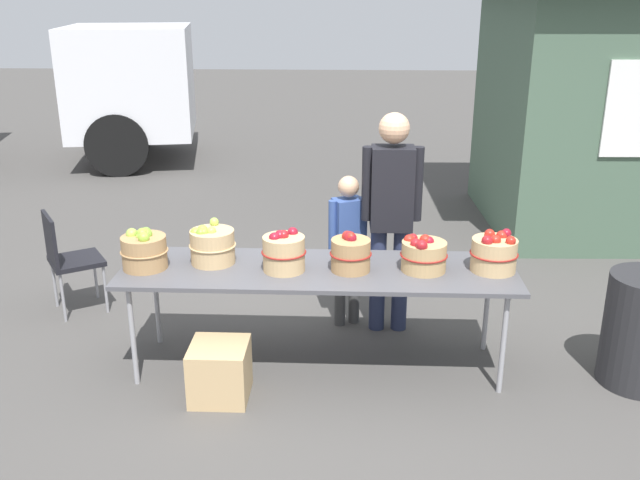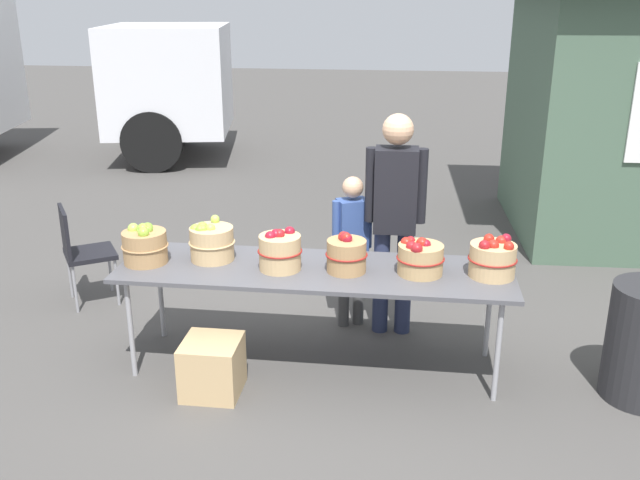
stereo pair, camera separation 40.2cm
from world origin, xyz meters
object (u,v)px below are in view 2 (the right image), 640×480
at_px(apple_basket_green_0, 145,245).
at_px(apple_basket_red_1, 346,254).
at_px(apple_basket_red_3, 493,259).
at_px(apple_basket_red_0, 280,251).
at_px(vendor_adult, 395,209).
at_px(produce_crate, 212,367).
at_px(child_customer, 352,240).
at_px(apple_basket_green_1, 211,242).
at_px(market_table, 314,273).
at_px(folding_chair, 81,247).
at_px(apple_basket_red_2, 420,257).

bearing_deg(apple_basket_green_0, apple_basket_red_1, 0.65).
bearing_deg(apple_basket_red_3, apple_basket_red_0, -177.65).
bearing_deg(vendor_adult, produce_crate, 41.78).
height_order(apple_basket_green_0, child_customer, child_customer).
distance_m(apple_basket_green_1, vendor_adult, 1.38).
relative_size(market_table, produce_crate, 7.18).
height_order(apple_basket_green_0, folding_chair, apple_basket_green_0).
relative_size(folding_chair, produce_crate, 2.29).
xyz_separation_m(market_table, apple_basket_red_3, (1.19, 0.02, 0.16)).
height_order(apple_basket_red_1, vendor_adult, vendor_adult).
xyz_separation_m(apple_basket_red_3, folding_chair, (-3.29, 0.79, -0.37)).
xyz_separation_m(apple_basket_red_0, apple_basket_red_3, (1.42, 0.06, -0.01)).
distance_m(apple_basket_green_0, produce_crate, 0.97).
distance_m(apple_basket_green_1, apple_basket_red_3, 1.93).
bearing_deg(apple_basket_red_1, vendor_adult, 64.56).
distance_m(apple_basket_red_2, produce_crate, 1.56).
relative_size(apple_basket_red_0, apple_basket_red_3, 0.94).
bearing_deg(apple_basket_green_0, apple_basket_red_0, -0.12).
bearing_deg(market_table, produce_crate, -144.98).
height_order(apple_basket_red_1, apple_basket_red_2, apple_basket_red_1).
bearing_deg(child_customer, market_table, 49.12).
bearing_deg(vendor_adult, apple_basket_red_3, 137.34).
xyz_separation_m(apple_basket_red_3, vendor_adult, (-0.66, 0.60, 0.14)).
height_order(market_table, apple_basket_red_0, apple_basket_red_0).
distance_m(folding_chair, produce_crate, 1.96).
height_order(market_table, apple_basket_green_1, apple_basket_green_1).
bearing_deg(apple_basket_green_0, apple_basket_red_3, 1.36).
bearing_deg(apple_basket_red_1, apple_basket_green_0, -179.35).
bearing_deg(apple_basket_green_1, folding_chair, 151.64).
bearing_deg(apple_basket_red_0, child_customer, 59.56).
height_order(child_customer, folding_chair, child_customer).
distance_m(apple_basket_red_1, child_customer, 0.73).
xyz_separation_m(apple_basket_green_1, vendor_adult, (1.26, 0.54, 0.13)).
distance_m(apple_basket_red_0, folding_chair, 2.09).
bearing_deg(apple_basket_red_0, apple_basket_green_1, 167.15).
relative_size(apple_basket_red_1, produce_crate, 0.76).
xyz_separation_m(apple_basket_green_0, apple_basket_red_3, (2.37, 0.06, -0.00)).
xyz_separation_m(apple_basket_red_0, apple_basket_red_1, (0.45, 0.02, -0.01)).
height_order(apple_basket_green_1, vendor_adult, vendor_adult).
distance_m(apple_basket_red_0, apple_basket_red_3, 1.42).
xyz_separation_m(apple_basket_red_1, child_customer, (-0.02, 0.71, -0.15)).
height_order(apple_basket_red_0, apple_basket_red_2, apple_basket_red_0).
distance_m(apple_basket_green_1, apple_basket_red_1, 0.97).
distance_m(apple_basket_red_1, vendor_adult, 0.72).
xyz_separation_m(apple_basket_red_1, produce_crate, (-0.85, -0.42, -0.68)).
bearing_deg(apple_basket_green_0, market_table, 1.81).
bearing_deg(apple_basket_red_0, apple_basket_red_2, 2.53).
xyz_separation_m(market_table, apple_basket_green_0, (-1.18, -0.04, 0.17)).
relative_size(apple_basket_red_0, vendor_adult, 0.18).
bearing_deg(apple_basket_green_1, apple_basket_red_2, -2.95).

